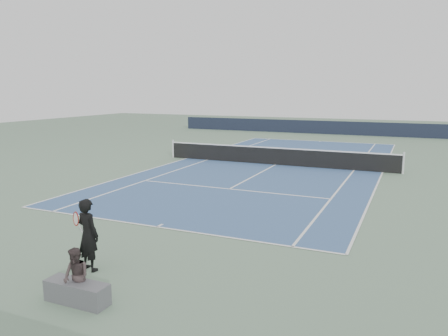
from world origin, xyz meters
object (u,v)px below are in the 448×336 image
at_px(tennis_ball, 51,278).
at_px(spectator_bench, 77,284).
at_px(tennis_net, 276,156).
at_px(tennis_player, 88,235).

bearing_deg(tennis_ball, spectator_bench, -25.21).
relative_size(tennis_net, spectator_bench, 9.42).
height_order(tennis_net, tennis_player, tennis_player).
relative_size(tennis_player, spectator_bench, 1.21).
distance_m(tennis_player, spectator_bench, 1.64).
xyz_separation_m(tennis_net, tennis_player, (0.27, -15.13, 0.33)).
bearing_deg(tennis_net, tennis_ball, -90.55).
distance_m(tennis_ball, spectator_bench, 1.44).
bearing_deg(spectator_bench, tennis_player, 122.37).
bearing_deg(tennis_ball, tennis_net, 89.45).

